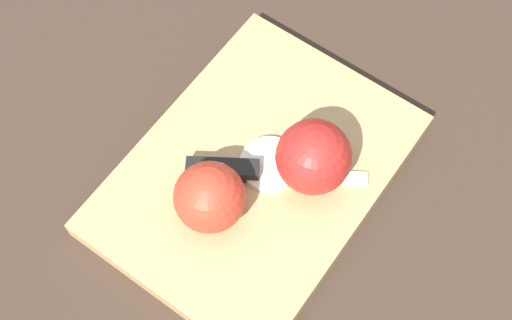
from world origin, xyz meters
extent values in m
plane|color=#38281E|center=(0.00, 0.00, 0.00)|extent=(4.00, 4.00, 0.00)
cube|color=tan|center=(0.00, 0.00, 0.01)|extent=(0.33, 0.26, 0.02)
sphere|color=red|center=(-0.06, 0.00, 0.06)|extent=(0.07, 0.07, 0.07)
cylinder|color=#EFE5C6|center=(-0.06, 0.00, 0.06)|extent=(0.06, 0.03, 0.06)
sphere|color=red|center=(0.03, -0.04, 0.06)|extent=(0.07, 0.07, 0.07)
cylinder|color=#EFE5C6|center=(0.04, -0.04, 0.06)|extent=(0.02, 0.07, 0.07)
cube|color=silver|center=(0.03, -0.05, 0.02)|extent=(0.08, 0.09, 0.00)
cube|color=black|center=(-0.03, 0.02, 0.03)|extent=(0.06, 0.06, 0.02)
cylinder|color=#EFE5C6|center=(0.01, -0.01, 0.03)|extent=(0.06, 0.06, 0.01)
camera|label=1|loc=(-0.22, -0.21, 0.64)|focal=50.00mm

